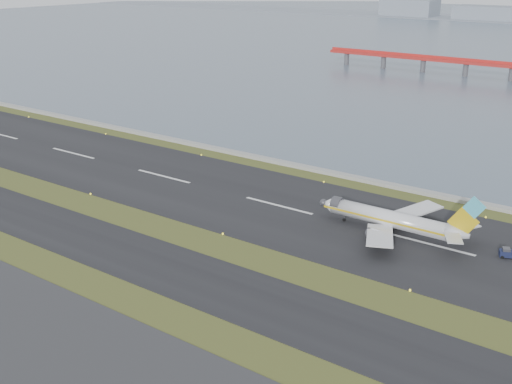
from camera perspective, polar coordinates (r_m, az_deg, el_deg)
ground at (r=140.26m, az=-4.89°, el=-4.80°), size 1000.00×1000.00×0.00m
taxiway_strip at (r=132.34m, az=-8.30°, el=-6.50°), size 1000.00×18.00×0.10m
runway_strip at (r=162.21m, az=2.03°, el=-1.23°), size 1000.00×45.00×0.10m
seawall at (r=186.29m, az=7.22°, el=1.59°), size 1000.00×2.50×1.00m
airliner at (r=147.71m, az=12.15°, el=-2.43°), size 38.52×32.89×12.80m
pushback_tug at (r=143.90m, az=21.46°, el=-5.07°), size 3.89×3.16×2.18m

